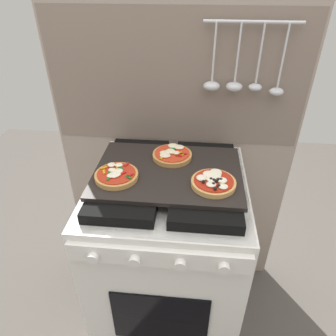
# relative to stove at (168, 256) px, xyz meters

# --- Properties ---
(ground_plane) EXTENTS (4.00, 4.00, 0.00)m
(ground_plane) POSITION_rel_stove_xyz_m (0.00, 0.00, -0.45)
(ground_plane) COLOR #4C4742
(kitchen_backsplash) EXTENTS (1.10, 0.09, 1.55)m
(kitchen_backsplash) POSITION_rel_stove_xyz_m (0.00, 0.34, 0.34)
(kitchen_backsplash) COLOR gray
(kitchen_backsplash) RESTS_ON ground_plane
(stove) EXTENTS (0.60, 0.64, 0.90)m
(stove) POSITION_rel_stove_xyz_m (0.00, 0.00, 0.00)
(stove) COLOR white
(stove) RESTS_ON ground_plane
(baking_tray) EXTENTS (0.54, 0.38, 0.02)m
(baking_tray) POSITION_rel_stove_xyz_m (0.00, 0.00, 0.46)
(baking_tray) COLOR black
(baking_tray) RESTS_ON stove
(pizza_left) EXTENTS (0.15, 0.15, 0.03)m
(pizza_left) POSITION_rel_stove_xyz_m (-0.18, -0.06, 0.48)
(pizza_left) COLOR tan
(pizza_left) RESTS_ON baking_tray
(pizza_right) EXTENTS (0.15, 0.15, 0.03)m
(pizza_right) POSITION_rel_stove_xyz_m (0.16, -0.07, 0.48)
(pizza_right) COLOR tan
(pizza_right) RESTS_ON baking_tray
(pizza_center) EXTENTS (0.15, 0.15, 0.03)m
(pizza_center) POSITION_rel_stove_xyz_m (0.01, 0.09, 0.48)
(pizza_center) COLOR #C18947
(pizza_center) RESTS_ON baking_tray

